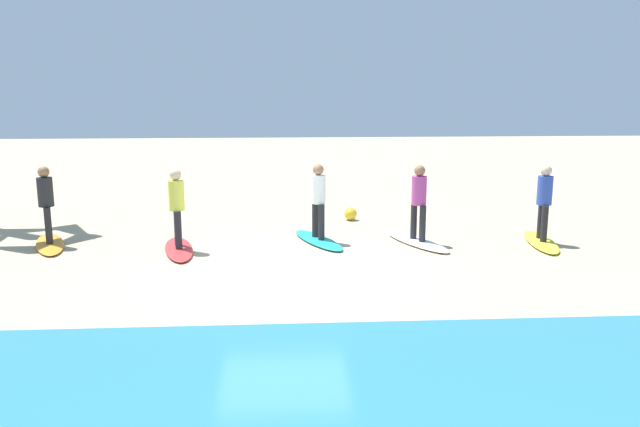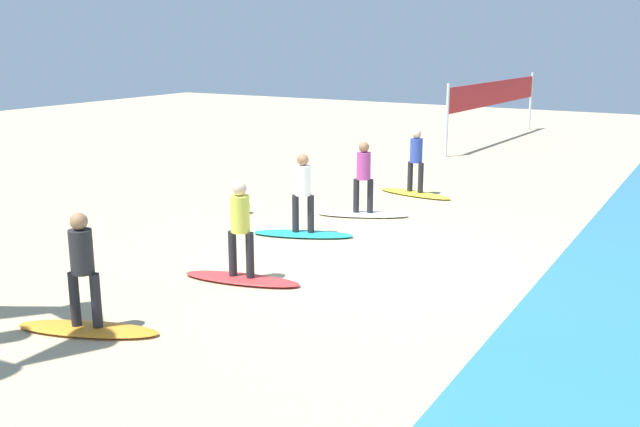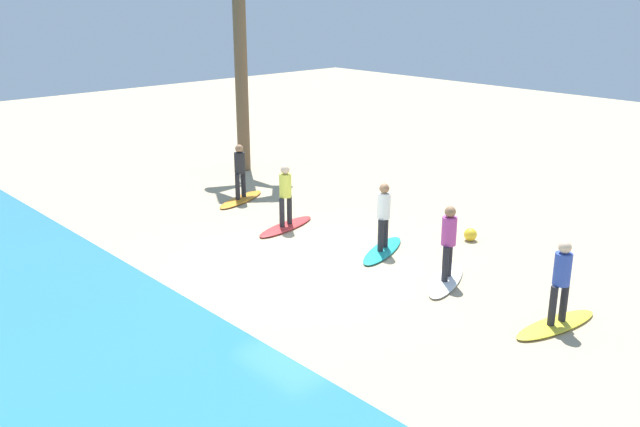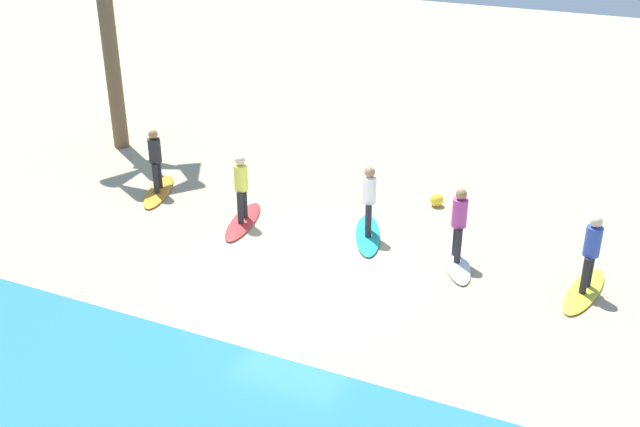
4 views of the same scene
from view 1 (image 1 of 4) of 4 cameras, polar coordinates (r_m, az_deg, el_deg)
The scene contains 12 objects.
ground_plane at distance 12.04m, azimuth -3.35°, elevation -4.93°, with size 60.00×60.00×0.00m, color tan.
surfboard_yellow at distance 14.62m, azimuth 19.29°, elevation -2.41°, with size 2.10×0.56×0.09m, color yellow.
surfer_yellow at distance 14.43m, azimuth 19.55°, elevation 1.41°, with size 0.32×0.46×1.64m.
surfboard_white at distance 13.95m, azimuth 8.77°, elevation -2.54°, with size 2.10×0.56×0.09m, color white.
surfer_white at distance 13.75m, azimuth 8.89°, elevation 1.47°, with size 0.32×0.43×1.64m.
surfboard_teal at distance 13.95m, azimuth -0.16°, elevation -2.41°, with size 2.10×0.56×0.09m, color teal.
surfer_teal at distance 13.75m, azimuth -0.16°, elevation 1.61°, with size 0.32×0.44×1.64m.
surfboard_red at distance 13.53m, azimuth -12.60°, elevation -3.14°, with size 2.10×0.56×0.09m, color red.
surfer_red at distance 13.32m, azimuth -12.78°, elevation 1.00°, with size 0.32×0.45×1.64m.
surfboard_orange at distance 14.80m, azimuth -23.15°, elevation -2.54°, with size 2.10×0.56×0.09m, color orange.
surfer_orange at distance 14.60m, azimuth -23.45°, elevation 1.24°, with size 0.32×0.44×1.64m.
beach_ball at distance 16.18m, azimuth 2.76°, elevation -0.03°, with size 0.33×0.33×0.33m, color yellow.
Camera 1 is at (0.04, 11.54, 3.41)m, focal length 35.54 mm.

